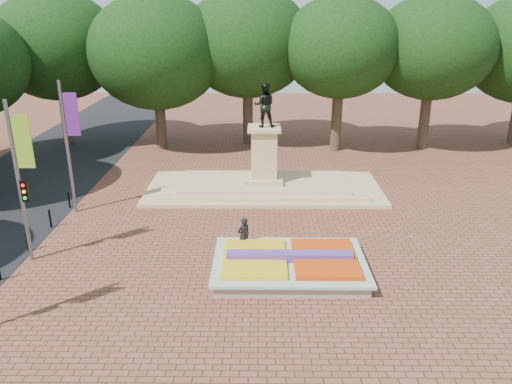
# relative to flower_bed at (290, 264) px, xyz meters

# --- Properties ---
(ground) EXTENTS (90.00, 90.00, 0.00)m
(ground) POSITION_rel_flower_bed_xyz_m (-1.03, 2.00, -0.38)
(ground) COLOR brown
(ground) RESTS_ON ground
(flower_bed) EXTENTS (6.30, 4.30, 0.91)m
(flower_bed) POSITION_rel_flower_bed_xyz_m (0.00, 0.00, 0.00)
(flower_bed) COLOR gray
(flower_bed) RESTS_ON ground
(monument) EXTENTS (14.00, 6.00, 6.40)m
(monument) POSITION_rel_flower_bed_xyz_m (-1.03, 10.00, 0.50)
(monument) COLOR tan
(monument) RESTS_ON ground
(tree_row_back) EXTENTS (44.80, 8.80, 10.43)m
(tree_row_back) POSITION_rel_flower_bed_xyz_m (1.31, 20.00, 6.29)
(tree_row_back) COLOR #3C2E20
(tree_row_back) RESTS_ON ground
(banner_poles) EXTENTS (0.88, 11.17, 7.00)m
(banner_poles) POSITION_rel_flower_bed_xyz_m (-11.10, 0.69, 3.50)
(banner_poles) COLOR slate
(banner_poles) RESTS_ON ground
(bollard_row) EXTENTS (0.12, 13.12, 0.98)m
(bollard_row) POSITION_rel_flower_bed_xyz_m (-11.73, 0.50, 0.15)
(bollard_row) COLOR black
(bollard_row) RESTS_ON ground
(pedestrian) EXTENTS (0.74, 0.68, 1.69)m
(pedestrian) POSITION_rel_flower_bed_xyz_m (-1.98, 1.73, 0.47)
(pedestrian) COLOR black
(pedestrian) RESTS_ON ground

